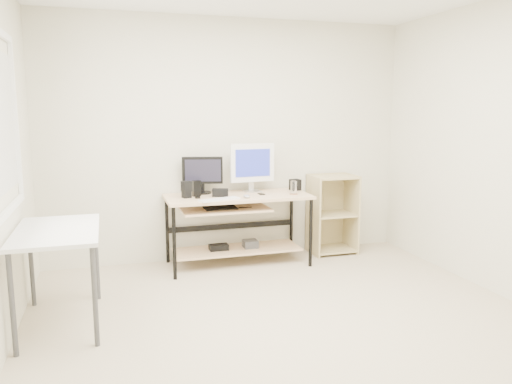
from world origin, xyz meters
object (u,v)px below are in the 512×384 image
Objects in this scene: shelf_unit at (331,213)px; black_monitor at (203,173)px; desk at (235,215)px; audio_controller at (197,188)px; white_imac at (252,164)px; side_table at (57,239)px.

shelf_unit is 2.11× the size of black_monitor.
black_monitor reaches higher than shelf_unit.
desk is 1.67× the size of shelf_unit.
desk is 1.19m from shelf_unit.
black_monitor is at bearing 146.78° from desk.
audio_controller is (-0.09, -0.14, -0.14)m from black_monitor.
shelf_unit is (1.18, 0.16, -0.09)m from desk.
white_imac is (0.23, 0.15, 0.51)m from desk.
desk is at bearing -172.23° from shelf_unit.
desk is 3.51× the size of black_monitor.
white_imac is at bearing 33.43° from desk.
shelf_unit reaches higher than desk.
black_monitor reaches higher than desk.
black_monitor is 0.22m from audio_controller.
side_table is 3.09m from shelf_unit.
shelf_unit is 1.72× the size of white_imac.
white_imac reaches higher than black_monitor.
black_monitor is 0.54m from white_imac.
white_imac reaches higher than desk.
white_imac is (0.53, -0.05, 0.08)m from black_monitor.
black_monitor is 0.81× the size of white_imac.
audio_controller is (-1.57, -0.10, 0.38)m from shelf_unit.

